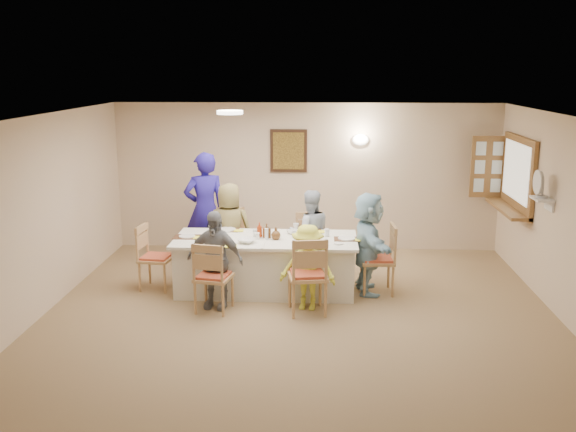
# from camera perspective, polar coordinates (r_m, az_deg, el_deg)

# --- Properties ---
(ground) EXTENTS (7.00, 7.00, 0.00)m
(ground) POSITION_cam_1_polar(r_m,az_deg,el_deg) (7.90, 0.92, -9.77)
(ground) COLOR tan
(room_walls) EXTENTS (7.00, 7.00, 7.00)m
(room_walls) POSITION_cam_1_polar(r_m,az_deg,el_deg) (7.45, 0.97, 1.04)
(room_walls) COLOR beige
(room_walls) RESTS_ON ground
(wall_picture) EXTENTS (0.62, 0.05, 0.72)m
(wall_picture) POSITION_cam_1_polar(r_m,az_deg,el_deg) (10.84, 0.05, 5.82)
(wall_picture) COLOR black
(wall_picture) RESTS_ON room_walls
(wall_sconce) EXTENTS (0.26, 0.09, 0.18)m
(wall_sconce) POSITION_cam_1_polar(r_m,az_deg,el_deg) (10.80, 6.46, 6.77)
(wall_sconce) COLOR white
(wall_sconce) RESTS_ON room_walls
(ceiling_light) EXTENTS (0.36, 0.36, 0.05)m
(ceiling_light) POSITION_cam_1_polar(r_m,az_deg,el_deg) (8.89, -5.19, 9.16)
(ceiling_light) COLOR white
(ceiling_light) RESTS_ON room_walls
(serving_hatch) EXTENTS (0.06, 1.50, 1.15)m
(serving_hatch) POSITION_cam_1_polar(r_m,az_deg,el_deg) (10.24, 19.78, 3.49)
(serving_hatch) COLOR olive
(serving_hatch) RESTS_ON room_walls
(hatch_sill) EXTENTS (0.30, 1.50, 0.05)m
(hatch_sill) POSITION_cam_1_polar(r_m,az_deg,el_deg) (10.30, 18.92, 0.63)
(hatch_sill) COLOR olive
(hatch_sill) RESTS_ON room_walls
(shutter_door) EXTENTS (0.55, 0.04, 1.00)m
(shutter_door) POSITION_cam_1_polar(r_m,az_deg,el_deg) (10.89, 17.34, 4.20)
(shutter_door) COLOR olive
(shutter_door) RESTS_ON room_walls
(fan_shelf) EXTENTS (0.22, 0.36, 0.03)m
(fan_shelf) POSITION_cam_1_polar(r_m,az_deg,el_deg) (8.97, 21.65, 1.42)
(fan_shelf) COLOR white
(fan_shelf) RESTS_ON room_walls
(desk_fan) EXTENTS (0.30, 0.30, 0.28)m
(desk_fan) POSITION_cam_1_polar(r_m,az_deg,el_deg) (8.93, 21.55, 2.37)
(desk_fan) COLOR #A5A5A8
(desk_fan) RESTS_ON fan_shelf
(dining_table) EXTENTS (2.53, 1.07, 0.76)m
(dining_table) POSITION_cam_1_polar(r_m,az_deg,el_deg) (9.00, -1.99, -4.32)
(dining_table) COLOR silver
(dining_table) RESTS_ON ground
(chair_back_left) EXTENTS (0.53, 0.53, 0.98)m
(chair_back_left) POSITION_cam_1_polar(r_m,az_deg,el_deg) (9.79, -5.09, -2.24)
(chair_back_left) COLOR tan
(chair_back_left) RESTS_ON ground
(chair_back_right) EXTENTS (0.49, 0.49, 0.92)m
(chair_back_right) POSITION_cam_1_polar(r_m,az_deg,el_deg) (9.71, 1.95, -2.52)
(chair_back_right) COLOR tan
(chair_back_right) RESTS_ON ground
(chair_front_left) EXTENTS (0.53, 0.53, 0.94)m
(chair_front_left) POSITION_cam_1_polar(r_m,az_deg,el_deg) (8.29, -6.63, -5.28)
(chair_front_left) COLOR tan
(chair_front_left) RESTS_ON ground
(chair_front_right) EXTENTS (0.57, 0.57, 1.02)m
(chair_front_right) POSITION_cam_1_polar(r_m,az_deg,el_deg) (8.16, 1.73, -5.18)
(chair_front_right) COLOR tan
(chair_front_right) RESTS_ON ground
(chair_left_end) EXTENTS (0.49, 0.49, 0.93)m
(chair_left_end) POSITION_cam_1_polar(r_m,az_deg,el_deg) (9.23, -11.64, -3.58)
(chair_left_end) COLOR tan
(chair_left_end) RESTS_ON ground
(chair_right_end) EXTENTS (0.49, 0.49, 0.98)m
(chair_right_end) POSITION_cam_1_polar(r_m,az_deg,el_deg) (8.97, 7.95, -3.78)
(chair_right_end) COLOR tan
(chair_right_end) RESTS_ON ground
(diner_back_left) EXTENTS (0.70, 0.46, 1.41)m
(diner_back_left) POSITION_cam_1_polar(r_m,az_deg,el_deg) (9.63, -5.21, -1.20)
(diner_back_left) COLOR olive
(diner_back_left) RESTS_ON ground
(diner_back_right) EXTENTS (0.83, 0.74, 1.32)m
(diner_back_right) POSITION_cam_1_polar(r_m,az_deg,el_deg) (9.54, 1.95, -1.57)
(diner_back_right) COLOR #A7B3C3
(diner_back_right) RESTS_ON ground
(diner_front_left) EXTENTS (0.88, 0.62, 1.29)m
(diner_front_left) POSITION_cam_1_polar(r_m,az_deg,el_deg) (8.35, -6.52, -3.87)
(diner_front_left) COLOR gray
(diner_front_left) RESTS_ON ground
(diner_front_right) EXTENTS (0.86, 0.65, 1.12)m
(diner_front_right) POSITION_cam_1_polar(r_m,az_deg,el_deg) (8.26, 1.75, -4.59)
(diner_front_right) COLOR #DEE142
(diner_front_right) RESTS_ON ground
(diner_right_end) EXTENTS (1.39, 0.66, 1.42)m
(diner_right_end) POSITION_cam_1_polar(r_m,az_deg,el_deg) (8.89, 7.16, -2.41)
(diner_right_end) COLOR #A5D2E4
(diner_right_end) RESTS_ON ground
(caregiver) EXTENTS (0.97, 0.90, 1.81)m
(caregiver) POSITION_cam_1_polar(r_m,az_deg,el_deg) (10.10, -7.39, 0.58)
(caregiver) COLOR #251C92
(caregiver) RESTS_ON ground
(placemat_fl) EXTENTS (0.34, 0.25, 0.01)m
(placemat_fl) POSITION_cam_1_polar(r_m,az_deg,el_deg) (8.56, -6.26, -2.63)
(placemat_fl) COLOR #472B19
(placemat_fl) RESTS_ON dining_table
(plate_fl) EXTENTS (0.23, 0.23, 0.01)m
(plate_fl) POSITION_cam_1_polar(r_m,az_deg,el_deg) (8.56, -6.26, -2.56)
(plate_fl) COLOR white
(plate_fl) RESTS_ON dining_table
(napkin_fl) EXTENTS (0.15, 0.15, 0.01)m
(napkin_fl) POSITION_cam_1_polar(r_m,az_deg,el_deg) (8.48, -5.11, -2.69)
(napkin_fl) COLOR yellow
(napkin_fl) RESTS_ON dining_table
(placemat_fr) EXTENTS (0.35, 0.26, 0.01)m
(placemat_fr) POSITION_cam_1_polar(r_m,az_deg,el_deg) (8.45, 1.80, -2.76)
(placemat_fr) COLOR #472B19
(placemat_fr) RESTS_ON dining_table
(plate_fr) EXTENTS (0.24, 0.24, 0.02)m
(plate_fr) POSITION_cam_1_polar(r_m,az_deg,el_deg) (8.45, 1.81, -2.69)
(plate_fr) COLOR white
(plate_fr) RESTS_ON dining_table
(napkin_fr) EXTENTS (0.14, 0.14, 0.01)m
(napkin_fr) POSITION_cam_1_polar(r_m,az_deg,el_deg) (8.40, 3.03, -2.82)
(napkin_fr) COLOR yellow
(napkin_fr) RESTS_ON dining_table
(placemat_bl) EXTENTS (0.34, 0.25, 0.01)m
(placemat_bl) POSITION_cam_1_polar(r_m,az_deg,el_deg) (9.36, -5.44, -1.24)
(placemat_bl) COLOR #472B19
(placemat_bl) RESTS_ON dining_table
(plate_bl) EXTENTS (0.25, 0.25, 0.02)m
(plate_bl) POSITION_cam_1_polar(r_m,az_deg,el_deg) (9.36, -5.45, -1.18)
(plate_bl) COLOR white
(plate_bl) RESTS_ON dining_table
(napkin_bl) EXTENTS (0.13, 0.13, 0.01)m
(napkin_bl) POSITION_cam_1_polar(r_m,az_deg,el_deg) (9.29, -4.39, -1.29)
(napkin_bl) COLOR yellow
(napkin_bl) RESTS_ON dining_table
(placemat_br) EXTENTS (0.34, 0.25, 0.01)m
(placemat_br) POSITION_cam_1_polar(r_m,az_deg,el_deg) (9.26, 1.92, -1.34)
(placemat_br) COLOR #472B19
(placemat_br) RESTS_ON dining_table
(plate_br) EXTENTS (0.23, 0.23, 0.01)m
(plate_br) POSITION_cam_1_polar(r_m,az_deg,el_deg) (9.26, 1.92, -1.28)
(plate_br) COLOR white
(plate_br) RESTS_ON dining_table
(napkin_br) EXTENTS (0.14, 0.14, 0.01)m
(napkin_br) POSITION_cam_1_polar(r_m,az_deg,el_deg) (9.21, 3.03, -1.39)
(napkin_br) COLOR yellow
(napkin_br) RESTS_ON dining_table
(placemat_le) EXTENTS (0.37, 0.28, 0.01)m
(placemat_le) POSITION_cam_1_polar(r_m,az_deg,el_deg) (9.05, -8.96, -1.85)
(placemat_le) COLOR #472B19
(placemat_le) RESTS_ON dining_table
(plate_le) EXTENTS (0.23, 0.23, 0.01)m
(plate_le) POSITION_cam_1_polar(r_m,az_deg,el_deg) (9.05, -8.97, -1.79)
(plate_le) COLOR white
(plate_le) RESTS_ON dining_table
(napkin_le) EXTENTS (0.15, 0.15, 0.01)m
(napkin_le) POSITION_cam_1_polar(r_m,az_deg,el_deg) (8.97, -7.91, -1.91)
(napkin_le) COLOR yellow
(napkin_le) RESTS_ON dining_table
(placemat_re) EXTENTS (0.35, 0.26, 0.01)m
(placemat_re) POSITION_cam_1_polar(r_m,az_deg,el_deg) (8.86, 5.23, -2.06)
(placemat_re) COLOR #472B19
(placemat_re) RESTS_ON dining_table
(plate_re) EXTENTS (0.24, 0.24, 0.01)m
(plate_re) POSITION_cam_1_polar(r_m,az_deg,el_deg) (8.86, 5.23, -1.99)
(plate_re) COLOR white
(plate_re) RESTS_ON dining_table
(napkin_re) EXTENTS (0.13, 0.13, 0.01)m
(napkin_re) POSITION_cam_1_polar(r_m,az_deg,el_deg) (8.82, 6.41, -2.11)
(napkin_re) COLOR yellow
(napkin_re) RESTS_ON dining_table
(teacup_a) EXTENTS (0.13, 0.13, 0.08)m
(teacup_a) POSITION_cam_1_polar(r_m,az_deg,el_deg) (8.69, -7.48, -2.17)
(teacup_a) COLOR white
(teacup_a) RESTS_ON dining_table
(teacup_b) EXTENTS (0.12, 0.12, 0.08)m
(teacup_b) POSITION_cam_1_polar(r_m,az_deg,el_deg) (9.38, 0.72, -0.91)
(teacup_b) COLOR white
(teacup_b) RESTS_ON dining_table
(bowl_a) EXTENTS (0.37, 0.37, 0.06)m
(bowl_a) POSITION_cam_1_polar(r_m,az_deg,el_deg) (8.66, -3.70, -2.21)
(bowl_a) COLOR white
(bowl_a) RESTS_ON dining_table
(bowl_b) EXTENTS (0.27, 0.27, 0.05)m
(bowl_b) POSITION_cam_1_polar(r_m,az_deg,el_deg) (9.12, 0.41, -1.42)
(bowl_b) COLOR white
(bowl_b) RESTS_ON dining_table
(condiment_ketchup) EXTENTS (0.12, 0.12, 0.21)m
(condiment_ketchup) POSITION_cam_1_polar(r_m,az_deg,el_deg) (8.92, -2.55, -1.24)
(condiment_ketchup) COLOR #A9330E
(condiment_ketchup) RESTS_ON dining_table
(condiment_brown) EXTENTS (0.16, 0.16, 0.20)m
(condiment_brown) POSITION_cam_1_polar(r_m,az_deg,el_deg) (8.88, -1.91, -1.32)
(condiment_brown) COLOR #593617
(condiment_brown) RESTS_ON dining_table
(condiment_malt) EXTENTS (0.14, 0.14, 0.17)m
(condiment_malt) POSITION_cam_1_polar(r_m,az_deg,el_deg) (8.80, -1.09, -1.56)
(condiment_malt) COLOR #593617
(condiment_malt) RESTS_ON dining_table
(drinking_glass) EXTENTS (0.07, 0.07, 0.10)m
(drinking_glass) POSITION_cam_1_polar(r_m,az_deg,el_deg) (8.94, -2.94, -1.54)
(drinking_glass) COLOR silver
(drinking_glass) RESTS_ON dining_table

